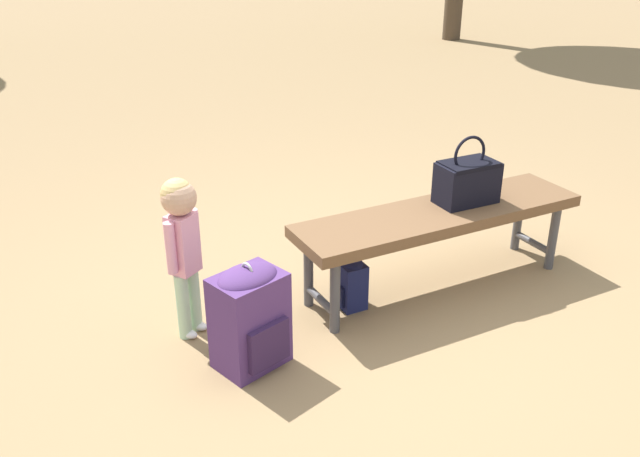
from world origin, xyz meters
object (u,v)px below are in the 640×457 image
at_px(backpack_small, 350,281).
at_px(handbag, 467,180).
at_px(backpack_large, 250,315).
at_px(child_standing, 182,235).
at_px(park_bench, 440,220).

bearing_deg(backpack_small, handbag, 177.79).
bearing_deg(backpack_large, child_standing, -66.52).
height_order(park_bench, backpack_small, park_bench).
relative_size(park_bench, backpack_large, 3.13).
bearing_deg(backpack_large, handbag, -171.85).
relative_size(park_bench, handbag, 4.37).
distance_m(child_standing, backpack_large, 0.49).
distance_m(park_bench, backpack_small, 0.57).
bearing_deg(handbag, park_bench, 6.12).
bearing_deg(park_bench, handbag, -173.88).
bearing_deg(child_standing, handbag, 173.17).
distance_m(park_bench, child_standing, 1.34).
bearing_deg(backpack_small, park_bench, 174.88).
height_order(park_bench, child_standing, child_standing).
bearing_deg(backpack_small, backpack_large, 18.71).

